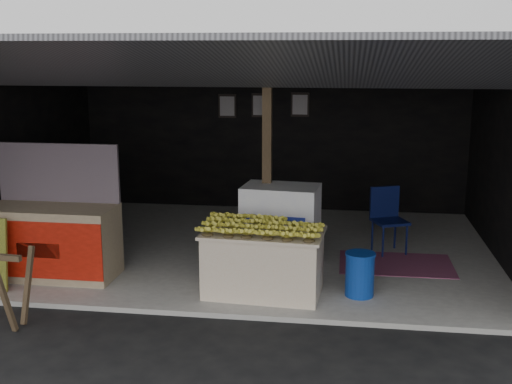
% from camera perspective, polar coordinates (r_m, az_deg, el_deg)
% --- Properties ---
extents(ground, '(80.00, 80.00, 0.00)m').
position_cam_1_polar(ground, '(7.15, -3.45, -11.16)').
color(ground, black).
rests_on(ground, ground).
extents(concrete_slab, '(7.00, 5.00, 0.06)m').
position_cam_1_polar(concrete_slab, '(9.45, -0.39, -5.03)').
color(concrete_slab, gray).
rests_on(concrete_slab, ground).
extents(shophouse, '(7.40, 7.29, 3.02)m').
position_cam_1_polar(shophouse, '(9.37, -0.11, 7.73)').
color(shophouse, black).
rests_on(shophouse, ground).
extents(banana_table, '(1.44, 0.95, 0.76)m').
position_cam_1_polar(banana_table, '(7.55, 0.68, -6.25)').
color(banana_table, beige).
rests_on(banana_table, concrete_slab).
extents(banana_pile, '(1.32, 0.85, 0.15)m').
position_cam_1_polar(banana_pile, '(7.42, 0.69, -2.92)').
color(banana_pile, yellow).
rests_on(banana_pile, banana_table).
extents(white_crate, '(1.04, 0.76, 1.09)m').
position_cam_1_polar(white_crate, '(8.48, 2.21, -3.05)').
color(white_crate, white).
rests_on(white_crate, concrete_slab).
extents(neighbor_stall, '(1.61, 0.73, 1.66)m').
position_cam_1_polar(neighbor_stall, '(8.49, -17.67, -3.92)').
color(neighbor_stall, '#998466').
rests_on(neighbor_stall, concrete_slab).
extents(water_barrel, '(0.33, 0.33, 0.49)m').
position_cam_1_polar(water_barrel, '(7.62, 9.21, -7.34)').
color(water_barrel, navy).
rests_on(water_barrel, concrete_slab).
extents(plastic_chair, '(0.57, 0.57, 0.93)m').
position_cam_1_polar(plastic_chair, '(9.28, 11.59, -1.92)').
color(plastic_chair, '#0A113A').
rests_on(plastic_chair, concrete_slab).
extents(magenta_rug, '(1.51, 1.01, 0.01)m').
position_cam_1_polar(magenta_rug, '(8.87, 12.32, -6.26)').
color(magenta_rug, '#6D1847').
rests_on(magenta_rug, concrete_slab).
extents(picture_frames, '(1.62, 0.04, 0.46)m').
position_cam_1_polar(picture_frames, '(11.45, 0.58, 7.71)').
color(picture_frames, black).
rests_on(picture_frames, shophouse).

